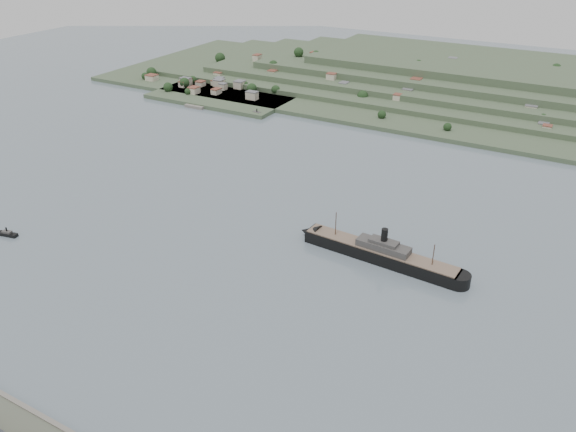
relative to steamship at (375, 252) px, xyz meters
The scene contains 5 objects.
ground 67.18m from the steamship, 158.11° to the right, with size 1400.00×1400.00×0.00m, color slate.
far_peninsula 369.78m from the steamship, 95.32° to the left, with size 760.00×309.00×30.00m.
steamship is the anchor object (origin of this frame).
tugboat 225.07m from the steamship, 157.50° to the right, with size 13.61×6.07×5.93m.
ferry_west 272.99m from the steamship, 136.41° to the left, with size 19.95×8.69×7.24m.
Camera 1 is at (151.65, -238.12, 175.16)m, focal length 35.00 mm.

